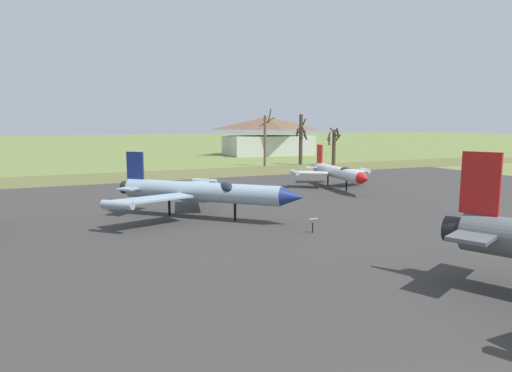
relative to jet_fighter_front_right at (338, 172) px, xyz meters
name	(u,v)px	position (x,y,z in m)	size (l,w,h in m)	color
asphalt_apron	(239,243)	(-17.80, -15.73, -1.78)	(90.88, 59.75, 0.05)	#383533
grass_verge_strip	(135,177)	(-17.80, 20.15, -1.78)	(150.88, 12.00, 0.06)	brown
jet_fighter_front_right	(338,172)	(0.00, 0.00, 0.00)	(9.02, 12.79, 4.49)	silver
jet_fighter_rear_center	(202,191)	(-17.72, -8.52, 0.22)	(12.95, 12.92, 4.77)	#8EA3B2
info_placard_rear_center	(313,224)	(-12.71, -15.58, -1.18)	(0.60, 0.30, 0.98)	black
bare_tree_left_of_center	(265,138)	(4.09, 26.18, 2.75)	(2.07, 2.81, 9.36)	brown
bare_tree_center	(301,138)	(10.81, 26.23, 2.70)	(2.14, 2.15, 8.48)	#42382D
bare_tree_right_of_center	(334,145)	(15.06, 22.80, 1.69)	(2.51, 2.45, 6.35)	#42382D
visitor_building	(267,136)	(16.92, 51.70, 2.41)	(20.24, 15.20, 8.50)	beige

